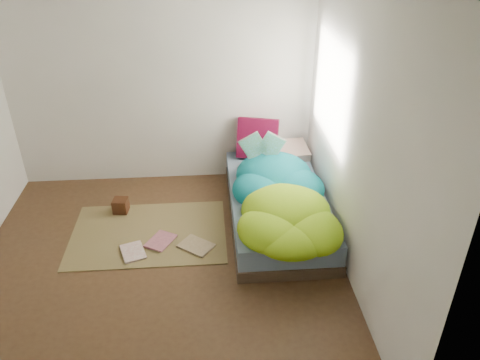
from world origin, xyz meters
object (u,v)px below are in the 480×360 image
bed (277,206)px  floor_book_a (122,255)px  pillow_magenta (258,138)px  open_book (263,138)px  floor_book_b (151,238)px  wooden_box (121,205)px

bed → floor_book_a: (-1.59, -0.53, -0.15)m
pillow_magenta → floor_book_a: pillow_magenta is taller
open_book → bed: bearing=-70.6°
floor_book_b → bed: bearing=41.8°
pillow_magenta → floor_book_b: (-1.21, -1.13, -0.55)m
open_book → floor_book_a: open_book is taller
pillow_magenta → wooden_box: pillow_magenta is taller
floor_book_a → bed: bearing=-0.5°
bed → floor_book_b: bed is taller
open_book → floor_book_a: size_ratio=1.40×
wooden_box → floor_book_b: wooden_box is taller
open_book → floor_book_b: (-1.21, -0.67, -0.78)m
wooden_box → floor_book_b: size_ratio=0.52×
open_book → floor_book_b: 1.59m
wooden_box → bed: bearing=-8.6°
floor_book_a → open_book: bearing=13.0°
floor_book_b → open_book: bearing=58.6°
bed → wooden_box: 1.73m
floor_book_a → floor_book_b: floor_book_b is taller
floor_book_a → floor_book_b: (0.26, 0.24, 0.00)m
pillow_magenta → open_book: open_book is taller
bed → wooden_box: bearing=171.4°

